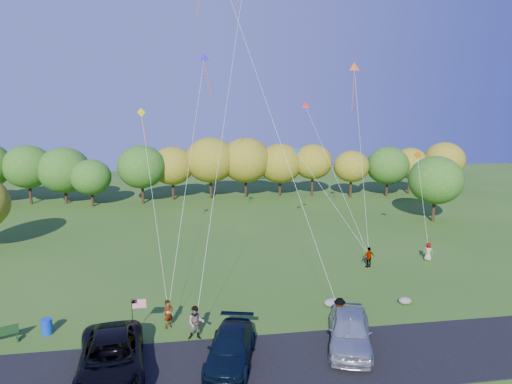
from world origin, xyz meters
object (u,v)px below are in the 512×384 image
Objects in this scene: trash_barrel at (47,326)px; flyer_d at (369,257)px; minivan_silver at (350,330)px; flyer_b at (196,323)px; minivan_dark at (111,358)px; flyer_c at (339,313)px; flyer_a at (168,314)px; park_bench at (2,334)px; flyer_e at (428,252)px; minivan_navy at (231,348)px.

flyer_d is at bearing 18.71° from trash_barrel.
minivan_silver is 2.86× the size of flyer_b.
minivan_dark is 3.52× the size of flyer_c.
flyer_a is (2.55, 4.62, -0.12)m from minivan_dark.
flyer_b is at bearing 29.90° from minivan_dark.
minivan_silver is at bearing -13.98° from trash_barrel.
flyer_a is at bearing 54.78° from minivan_dark.
flyer_c reaches higher than park_bench.
minivan_silver is at bearing -10.91° from flyer_b.
minivan_silver reaches higher than flyer_c.
flyer_d is 1.09× the size of flyer_e.
trash_barrel is at bearing 49.48° from flyer_e.
minivan_silver is (12.26, 0.79, 0.02)m from minivan_dark.
minivan_dark is at bearing -139.37° from flyer_b.
park_bench is 2.25m from trash_barrel.
flyer_e reaches higher than park_bench.
flyer_c is (9.89, -1.63, 0.08)m from flyer_a.
flyer_a is 23.02m from flyer_e.
minivan_navy is 6.51m from minivan_silver.
minivan_silver is 3.27× the size of park_bench.
trash_barrel is at bearing -175.44° from minivan_silver.
minivan_navy is at bearing -41.77° from park_bench.
park_bench is (-9.00, -0.40, -0.34)m from flyer_a.
flyer_e is at bearing 32.02° from flyer_b.
minivan_navy is 0.96× the size of minivan_silver.
flyer_e reaches higher than trash_barrel.
flyer_c reaches higher than minivan_navy.
trash_barrel is at bearing 17.79° from flyer_c.
park_bench is at bearing 5.88° from flyer_d.
flyer_c reaches higher than flyer_a.
flyer_e is 0.92× the size of park_bench.
park_bench is at bearing 177.93° from flyer_b.
flyer_b is (-8.14, 2.23, -0.03)m from minivan_silver.
flyer_c is at bearing 103.94° from minivan_silver.
flyer_b is at bearing -30.33° from park_bench.
minivan_dark is 4.25× the size of flyer_e.
flyer_a reaches higher than park_bench.
flyer_a reaches higher than flyer_e.
minivan_dark is 1.24× the size of minivan_navy.
flyer_a is 0.88× the size of flyer_b.
flyer_c is at bearing -27.59° from park_bench.
flyer_b is 2.14× the size of trash_barrel.
minivan_navy is 3.22m from flyer_b.
minivan_dark is 7.72m from park_bench.
minivan_navy is 12.86m from park_bench.
minivan_silver reaches higher than flyer_d.
trash_barrel is at bearing -5.62° from park_bench.
minivan_dark is 3.86× the size of flyer_a.
flyer_a is 17.59m from flyer_d.
trash_barrel is at bearing 171.68° from flyer_b.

